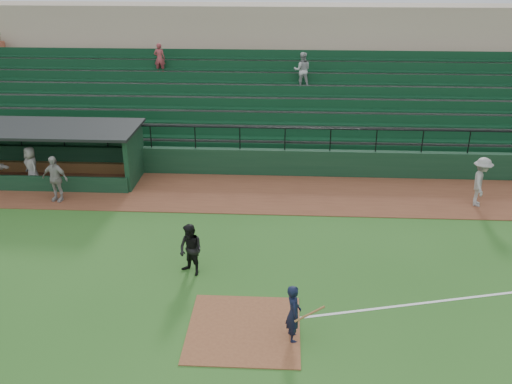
{
  "coord_description": "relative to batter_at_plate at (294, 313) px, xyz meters",
  "views": [
    {
      "loc": [
        0.98,
        -12.95,
        9.29
      ],
      "look_at": [
        0.0,
        5.0,
        1.4
      ],
      "focal_mm": 38.5,
      "sensor_mm": 36.0,
      "label": 1
    }
  ],
  "objects": [
    {
      "name": "ground",
      "position": [
        -1.31,
        1.32,
        -0.81
      ],
      "size": [
        90.0,
        90.0,
        0.0
      ],
      "primitive_type": "plane",
      "color": "#27581C",
      "rests_on": "ground"
    },
    {
      "name": "warning_track",
      "position": [
        -1.31,
        9.32,
        -0.8
      ],
      "size": [
        40.0,
        4.0,
        0.03
      ],
      "primitive_type": "cube",
      "color": "brown",
      "rests_on": "ground"
    },
    {
      "name": "home_plate_dirt",
      "position": [
        -1.31,
        0.32,
        -0.8
      ],
      "size": [
        3.0,
        3.0,
        0.03
      ],
      "primitive_type": "cube",
      "color": "brown",
      "rests_on": "ground"
    },
    {
      "name": "stadium_structure",
      "position": [
        -1.31,
        17.78,
        1.49
      ],
      "size": [
        38.0,
        13.08,
        6.4
      ],
      "color": "#10321D",
      "rests_on": "ground"
    },
    {
      "name": "dugout",
      "position": [
        -11.06,
        10.88,
        0.52
      ],
      "size": [
        8.9,
        3.2,
        2.42
      ],
      "color": "#10321D",
      "rests_on": "ground"
    },
    {
      "name": "batter_at_plate",
      "position": [
        0.0,
        0.0,
        0.0
      ],
      "size": [
        1.03,
        0.69,
        1.63
      ],
      "color": "black",
      "rests_on": "ground"
    },
    {
      "name": "umpire",
      "position": [
        -3.15,
        3.03,
        0.03
      ],
      "size": [
        1.04,
        0.99,
        1.69
      ],
      "primitive_type": "imported",
      "rotation": [
        0.0,
        0.0,
        -0.59
      ],
      "color": "black",
      "rests_on": "ground"
    },
    {
      "name": "runner",
      "position": [
        7.4,
        8.65,
        0.21
      ],
      "size": [
        1.08,
        1.44,
        1.98
      ],
      "primitive_type": "imported",
      "rotation": [
        0.0,
        0.0,
        1.27
      ],
      "color": "gray",
      "rests_on": "warning_track"
    },
    {
      "name": "dugout_player_a",
      "position": [
        -9.47,
        8.19,
        0.16
      ],
      "size": [
        1.18,
        0.68,
        1.89
      ],
      "primitive_type": "imported",
      "rotation": [
        0.0,
        0.0,
        -0.21
      ],
      "color": "#A29D98",
      "rests_on": "warning_track"
    },
    {
      "name": "dugout_player_b",
      "position": [
        -11.06,
        9.61,
        0.09
      ],
      "size": [
        1.0,
        1.0,
        1.75
      ],
      "primitive_type": "imported",
      "rotation": [
        0.0,
        0.0,
        -0.77
      ],
      "color": "gray",
      "rests_on": "warning_track"
    }
  ]
}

